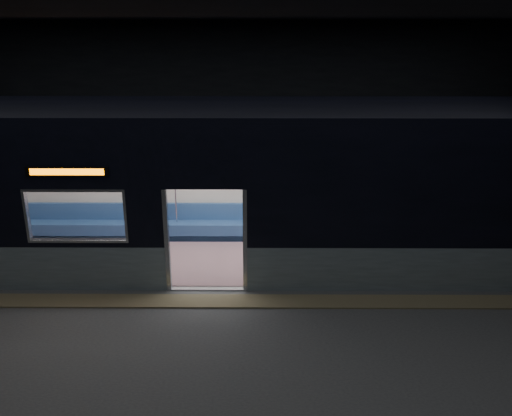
{
  "coord_description": "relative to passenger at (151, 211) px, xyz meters",
  "views": [
    {
      "loc": [
        1.0,
        -8.41,
        4.92
      ],
      "look_at": [
        0.94,
        2.3,
        1.25
      ],
      "focal_mm": 38.0,
      "sensor_mm": 36.0,
      "label": 1
    }
  ],
  "objects": [
    {
      "name": "metro_car",
      "position": [
        1.53,
        -1.0,
        1.09
      ],
      "size": [
        18.0,
        3.04,
        3.35
      ],
      "color": "#92A3AE",
      "rests_on": "station_floor"
    },
    {
      "name": "transit_map",
      "position": [
        5.23,
        0.31,
        0.73
      ],
      "size": [
        1.03,
        0.03,
        0.67
      ],
      "primitive_type": "cube",
      "color": "white",
      "rests_on": "metro_car"
    },
    {
      "name": "tactile_strip",
      "position": [
        1.53,
        -3.0,
        -0.74
      ],
      "size": [
        22.8,
        0.5,
        0.03
      ],
      "primitive_type": "cube",
      "color": "#8C7F59",
      "rests_on": "station_floor"
    },
    {
      "name": "handbag",
      "position": [
        0.05,
        -0.2,
        -0.1
      ],
      "size": [
        0.29,
        0.26,
        0.13
      ],
      "primitive_type": "cube",
      "rotation": [
        0.0,
        0.0,
        0.19
      ],
      "color": "black",
      "rests_on": "passenger"
    },
    {
      "name": "station_envelope",
      "position": [
        1.53,
        -3.55,
        2.91
      ],
      "size": [
        24.0,
        14.0,
        5.0
      ],
      "color": "black",
      "rests_on": "station_floor"
    },
    {
      "name": "station_floor",
      "position": [
        1.53,
        -3.55,
        -0.76
      ],
      "size": [
        24.0,
        14.0,
        0.01
      ],
      "primitive_type": "cube",
      "color": "#47494C",
      "rests_on": "ground"
    },
    {
      "name": "passenger",
      "position": [
        0.0,
        0.0,
        0.0
      ],
      "size": [
        0.38,
        0.63,
        1.27
      ],
      "rotation": [
        0.0,
        0.0,
        -0.14
      ],
      "color": "black",
      "rests_on": "metro_car"
    }
  ]
}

